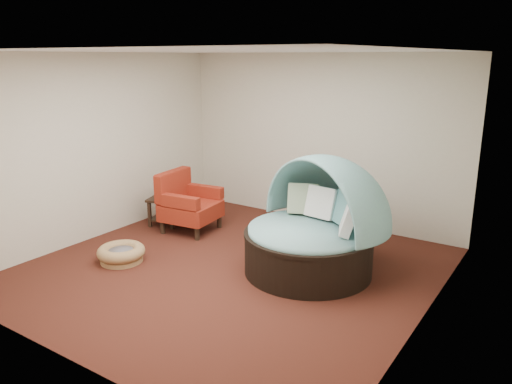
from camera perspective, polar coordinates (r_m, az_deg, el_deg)
The scene contains 10 objects.
floor at distance 6.74m, azimuth -2.89°, elevation -8.75°, with size 5.00×5.00×0.00m, color #4D2016.
wall_back at distance 8.41m, azimuth 7.18°, elevation 5.96°, with size 5.00×5.00×0.00m, color beige.
wall_front at distance 4.61m, azimuth -21.89°, elevation -2.76°, with size 5.00×5.00×0.00m, color beige.
wall_left at distance 8.02m, azimuth -17.62°, elevation 4.93°, with size 5.00×5.00×0.00m, color beige.
wall_right at distance 5.25m, azimuth 19.44°, elevation -0.40°, with size 5.00×5.00×0.00m, color beige.
ceiling at distance 6.16m, azimuth -3.25°, elevation 15.80°, with size 5.00×5.00×0.00m, color white.
canopy_daybed at distance 6.49m, azimuth 6.77°, elevation -3.07°, with size 2.22×2.19×1.54m.
pet_basket at distance 7.16m, azimuth -15.14°, elevation -6.79°, with size 0.85×0.85×0.23m.
red_armchair at distance 8.11m, azimuth -7.84°, elevation -1.33°, with size 0.91×0.91×0.96m.
side_table at distance 8.48m, azimuth -10.32°, elevation -1.69°, with size 0.62×0.62×0.47m.
Camera 1 is at (3.68, -4.94, 2.74)m, focal length 35.00 mm.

